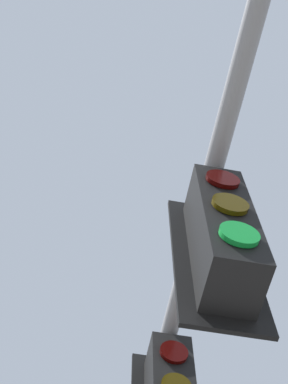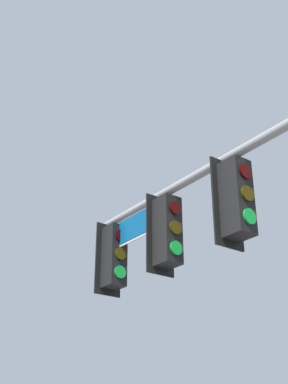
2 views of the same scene
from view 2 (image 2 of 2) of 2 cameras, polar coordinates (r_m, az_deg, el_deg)
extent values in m
cylinder|color=gray|center=(8.09, 5.41, 1.64)|extent=(5.34, 1.14, 0.14)
cube|color=black|center=(7.40, 8.80, -1.20)|extent=(0.13, 0.52, 1.30)
cube|color=black|center=(7.28, 9.85, -0.69)|extent=(0.41, 0.38, 1.10)
cylinder|color=black|center=(7.56, 9.50, 3.50)|extent=(0.04, 0.04, 0.12)
cylinder|color=#340503|center=(7.31, 10.77, 2.19)|extent=(0.07, 0.22, 0.22)
cylinder|color=#392D05|center=(7.16, 10.98, -0.14)|extent=(0.07, 0.22, 0.22)
cylinder|color=green|center=(7.03, 11.21, -2.57)|extent=(0.07, 0.22, 0.22)
cube|color=black|center=(8.42, 1.70, -4.60)|extent=(0.13, 0.52, 1.30)
cube|color=black|center=(8.28, 2.51, -4.21)|extent=(0.41, 0.38, 1.10)
cylinder|color=black|center=(8.52, 2.43, -0.40)|extent=(0.04, 0.04, 0.12)
cylinder|color=#340503|center=(8.27, 3.33, -1.67)|extent=(0.07, 0.22, 0.22)
cylinder|color=#392D05|center=(8.14, 3.39, -3.79)|extent=(0.07, 0.22, 0.22)
cylinder|color=green|center=(8.02, 3.45, -5.98)|extent=(0.07, 0.22, 0.22)
cube|color=black|center=(9.56, -3.84, -7.19)|extent=(0.13, 0.52, 1.30)
cube|color=black|center=(9.41, -3.21, -6.89)|extent=(0.41, 0.38, 1.10)
cylinder|color=black|center=(9.62, -3.12, -3.46)|extent=(0.04, 0.04, 0.12)
cylinder|color=#340503|center=(9.36, -2.48, -4.67)|extent=(0.07, 0.22, 0.22)
cylinder|color=#392D05|center=(9.25, -2.52, -6.57)|extent=(0.07, 0.22, 0.22)
cylinder|color=green|center=(9.15, -2.56, -8.53)|extent=(0.07, 0.22, 0.22)
cube|color=#0A4C7F|center=(9.18, -1.60, -4.04)|extent=(1.56, 0.33, 0.42)
cube|color=white|center=(9.18, -1.60, -4.04)|extent=(1.62, 0.33, 0.48)
camera|label=1|loc=(5.05, 19.32, -20.75)|focal=50.00mm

